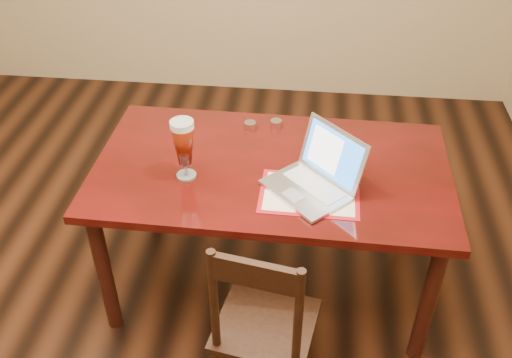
# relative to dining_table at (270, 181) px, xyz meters

# --- Properties ---
(ground) EXTENTS (5.00, 5.00, 0.00)m
(ground) POSITION_rel_dining_table_xyz_m (-0.48, -0.29, -0.70)
(ground) COLOR black
(ground) RESTS_ON ground
(dining_table) EXTENTS (1.70, 0.97, 1.09)m
(dining_table) POSITION_rel_dining_table_xyz_m (0.00, 0.00, 0.00)
(dining_table) COLOR #4E0A0A
(dining_table) RESTS_ON ground
(dining_chair) EXTENTS (0.47, 0.45, 0.96)m
(dining_chair) POSITION_rel_dining_table_xyz_m (0.04, -0.67, -0.25)
(dining_chair) COLOR black
(dining_chair) RESTS_ON ground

